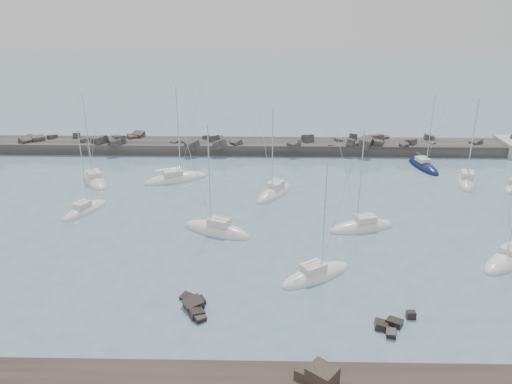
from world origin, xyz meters
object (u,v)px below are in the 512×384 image
Objects in this scene: sailboat_1 at (94,180)px; sailboat_8 at (423,167)px; sailboat_7 at (316,276)px; sailboat_5 at (217,231)px; sailboat_11 at (509,260)px; sailboat_9 at (362,228)px; sailboat_4 at (176,179)px; sailboat_3 at (85,211)px; sailboat_6 at (274,193)px; sailboat_10 at (466,181)px.

sailboat_8 is (50.62, 7.22, -0.01)m from sailboat_1.
sailboat_1 is 1.09× the size of sailboat_7.
sailboat_1 reaches higher than sailboat_5.
sailboat_8 is at bearing 90.48° from sailboat_11.
sailboat_5 reaches higher than sailboat_9.
sailboat_7 is at bearing -120.66° from sailboat_9.
sailboat_3 is at bearing -129.89° from sailboat_4.
sailboat_7 is 0.93× the size of sailboat_11.
sailboat_5 is 14.43m from sailboat_7.
sailboat_7 is (28.10, -15.12, 0.00)m from sailboat_3.
sailboat_7 is at bearing -121.24° from sailboat_8.
sailboat_8 is 1.00× the size of sailboat_9.
sailboat_6 is (6.92, 11.80, -0.00)m from sailboat_5.
sailboat_9 is (6.42, 10.83, 0.01)m from sailboat_7.
sailboat_4 is 1.08× the size of sailboat_11.
sailboat_4 is at bearing 124.55° from sailboat_7.
sailboat_1 reaches higher than sailboat_11.
sailboat_1 is 1.05× the size of sailboat_10.
sailboat_11 is at bearing -89.52° from sailboat_8.
sailboat_9 is 15.80m from sailboat_11.
sailboat_4 reaches higher than sailboat_10.
sailboat_1 is at bearing 170.27° from sailboat_6.
sailboat_3 is at bearing 162.54° from sailboat_5.
sailboat_6 is at bearing 59.60° from sailboat_5.
sailboat_9 is 24.08m from sailboat_10.
sailboat_5 reaches higher than sailboat_6.
sailboat_10 is at bearing 79.92° from sailboat_11.
sailboat_4 is (9.70, 11.61, 0.00)m from sailboat_3.
sailboat_3 is 15.13m from sailboat_4.
sailboat_4 is at bearing 147.37° from sailboat_9.
sailboat_6 reaches higher than sailboat_3.
sailboat_11 reaches higher than sailboat_9.
sailboat_8 is (38.57, 6.52, -0.01)m from sailboat_4.
sailboat_10 is at bearing 10.46° from sailboat_6.
sailboat_10 is (18.12, 15.85, 0.01)m from sailboat_9.
sailboat_3 is at bearing 151.72° from sailboat_7.
sailboat_10 is (42.94, -0.04, 0.02)m from sailboat_4.
sailboat_5 is 38.87m from sailboat_8.
sailboat_4 reaches higher than sailboat_3.
sailboat_1 is 12.07m from sailboat_4.
sailboat_4 is 18.72m from sailboat_5.
sailboat_3 is (2.35, -10.91, -0.01)m from sailboat_1.
sailboat_1 is 39.88m from sailboat_9.
sailboat_9 is at bearing 59.34° from sailboat_7.
sailboat_9 is (10.22, -10.62, -0.00)m from sailboat_6.
sailboat_9 is at bearing -7.08° from sailboat_3.
sailboat_6 is 28.82m from sailboat_10.
sailboat_6 is at bearing -153.80° from sailboat_8.
sailboat_9 is at bearing 3.94° from sailboat_5.
sailboat_6 is at bearing -19.85° from sailboat_4.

